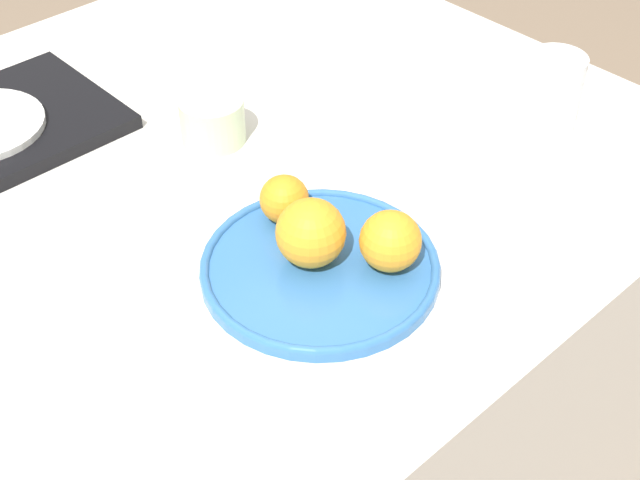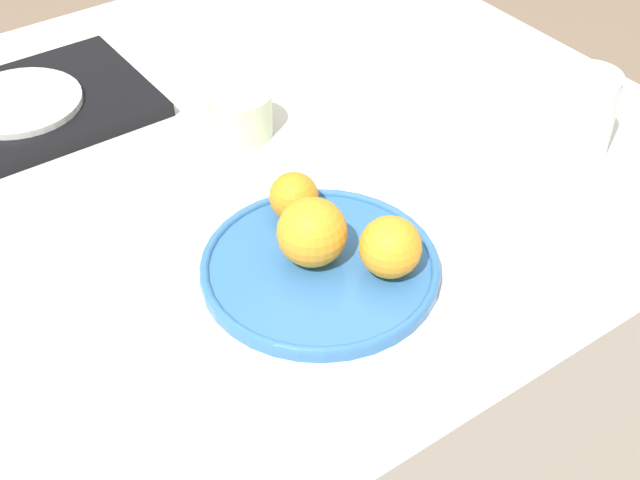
# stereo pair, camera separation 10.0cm
# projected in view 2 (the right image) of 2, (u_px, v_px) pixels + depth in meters

# --- Properties ---
(ground_plane) EXTENTS (12.00, 12.00, 0.00)m
(ground_plane) POSITION_uv_depth(u_px,v_px,m) (244.00, 476.00, 1.67)
(ground_plane) COLOR #7A6651
(table) EXTENTS (1.25, 1.03, 0.73)m
(table) POSITION_uv_depth(u_px,v_px,m) (232.00, 345.00, 1.43)
(table) COLOR silver
(table) RESTS_ON ground_plane
(fruit_platter) EXTENTS (0.28, 0.28, 0.02)m
(fruit_platter) POSITION_uv_depth(u_px,v_px,m) (320.00, 267.00, 1.03)
(fruit_platter) COLOR #336BAD
(fruit_platter) RESTS_ON table
(orange_0) EXTENTS (0.08, 0.08, 0.08)m
(orange_0) POSITION_uv_depth(u_px,v_px,m) (312.00, 232.00, 1.01)
(orange_0) COLOR orange
(orange_0) RESTS_ON fruit_platter
(orange_1) EXTENTS (0.07, 0.07, 0.07)m
(orange_1) POSITION_uv_depth(u_px,v_px,m) (390.00, 247.00, 0.99)
(orange_1) COLOR orange
(orange_1) RESTS_ON fruit_platter
(orange_2) EXTENTS (0.06, 0.06, 0.06)m
(orange_2) POSITION_uv_depth(u_px,v_px,m) (294.00, 197.00, 1.07)
(orange_2) COLOR orange
(orange_2) RESTS_ON fruit_platter
(water_glass) EXTENTS (0.08, 0.08, 0.12)m
(water_glass) POSITION_uv_depth(u_px,v_px,m) (584.00, 114.00, 1.18)
(water_glass) COLOR silver
(water_glass) RESTS_ON table
(serving_tray) EXTENTS (0.36, 0.25, 0.02)m
(serving_tray) POSITION_uv_depth(u_px,v_px,m) (22.00, 111.00, 1.27)
(serving_tray) COLOR black
(serving_tray) RESTS_ON table
(side_plate) EXTENTS (0.18, 0.18, 0.01)m
(side_plate) POSITION_uv_depth(u_px,v_px,m) (19.00, 102.00, 1.26)
(side_plate) COLOR silver
(side_plate) RESTS_ON serving_tray
(cup_1) EXTENTS (0.09, 0.09, 0.06)m
(cup_1) POSITION_uv_depth(u_px,v_px,m) (240.00, 113.00, 1.23)
(cup_1) COLOR beige
(cup_1) RESTS_ON table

